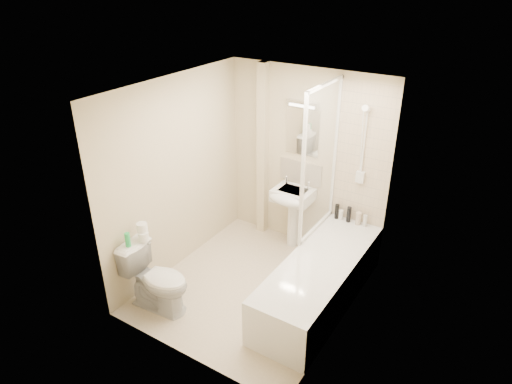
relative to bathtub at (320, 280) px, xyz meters
The scene contains 24 objects.
floor 0.83m from the bathtub, 165.07° to the right, with size 2.50×2.50×0.00m, color beige.
wall_back 1.58m from the bathtub, 125.54° to the left, with size 2.20×0.02×2.40m, color beige.
wall_left 2.07m from the bathtub, behind, with size 0.02×2.50×2.40m, color beige.
wall_right 1.00m from the bathtub, 29.74° to the right, with size 0.02×2.50×2.40m, color beige.
ceiling 2.25m from the bathtub, 165.07° to the right, with size 2.20×2.50×0.02m, color white.
tile_back 1.54m from the bathtub, 90.00° to the left, with size 0.70×0.01×1.75m, color beige.
tile_right 1.19m from the bathtub, ahead, with size 0.01×2.10×1.75m, color beige.
pipe_boxing 1.92m from the bathtub, 144.15° to the left, with size 0.12×0.12×2.40m, color beige.
splashback 1.51m from the bathtub, 128.07° to the left, with size 0.60×0.01×0.30m, color beige.
mirror 1.85m from the bathtub, 128.12° to the left, with size 0.46×0.01×0.60m, color white.
strip_light 2.11m from the bathtub, 128.75° to the left, with size 0.42×0.07×0.07m, color silver.
bathtub is the anchor object (origin of this frame).
shower_screen 1.35m from the bathtub, 120.33° to the left, with size 0.04×0.92×1.80m.
shower_fixture 1.60m from the bathtub, 90.10° to the left, with size 0.10×0.16×0.99m.
pedestal_sink 1.22m from the bathtub, 135.04° to the left, with size 0.50×0.47×0.97m.
bottle_black_a 1.05m from the bathtub, 103.81° to the left, with size 0.05×0.05×0.20m, color black.
bottle_white_a 1.03m from the bathtub, 100.53° to the left, with size 0.06×0.06×0.13m, color white.
bottle_black_b 1.03m from the bathtub, 94.45° to the left, with size 0.06×0.06×0.21m, color black.
bottle_cream 1.02m from the bathtub, 86.82° to the left, with size 0.07×0.07×0.17m, color beige.
bottle_white_b 1.03m from the bathtub, 81.73° to the left, with size 0.05×0.05×0.15m, color silver.
toilet 1.81m from the bathtub, 144.46° to the right, with size 0.78×0.49×0.77m, color white.
toilet_roll_lower 2.02m from the bathtub, 149.81° to the right, with size 0.11×0.11×0.10m, color white.
toilet_roll_upper 2.06m from the bathtub, 150.62° to the right, with size 0.12×0.12×0.10m, color white.
green_bottle 2.16m from the bathtub, 146.63° to the right, with size 0.06×0.06×0.16m, color green.
Camera 1 is at (2.35, -3.68, 3.48)m, focal length 32.00 mm.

